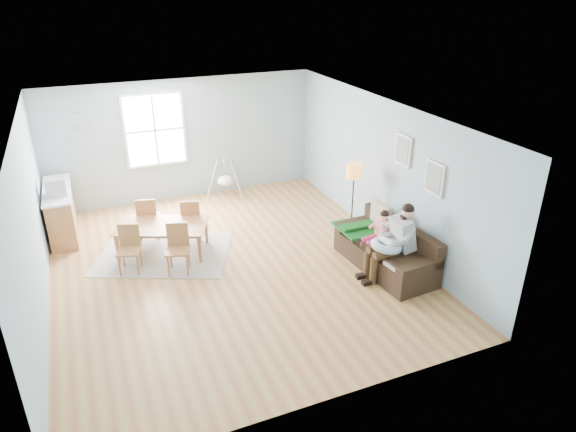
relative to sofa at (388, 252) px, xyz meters
name	(u,v)px	position (x,y,z in m)	size (l,w,h in m)	color
room	(225,133)	(-2.51, 1.08, 2.14)	(8.40, 9.40, 3.90)	#A6653B
window	(155,130)	(-3.11, 4.54, 1.37)	(1.32, 0.08, 1.62)	white
pictures	(418,164)	(0.46, 0.03, 1.57)	(0.05, 1.34, 0.74)	white
wall_plates	(85,129)	(-4.51, 4.55, 1.55)	(0.67, 0.02, 0.66)	#94A9B1
sofa	(388,252)	(0.00, 0.00, 0.00)	(1.00, 2.04, 0.80)	black
green_throw	(363,227)	(-0.13, 0.65, 0.23)	(0.91, 0.79, 0.04)	#145A15
beige_pillow	(381,216)	(0.17, 0.53, 0.45)	(0.13, 0.48, 0.48)	tan
father	(394,240)	(-0.10, -0.29, 0.41)	(0.94, 0.44, 1.32)	#9A9A9D
nursing_pillow	(386,246)	(-0.25, -0.30, 0.34)	(0.53, 0.53, 0.14)	silver
infant	(386,241)	(-0.25, -0.27, 0.41)	(0.17, 0.36, 0.13)	white
toddler	(379,229)	(-0.09, 0.18, 0.40)	(0.53, 0.31, 0.81)	white
floor_lamp	(354,177)	(0.01, 1.31, 0.95)	(0.30, 0.30, 1.48)	black
storage_cube	(398,275)	(-0.20, -0.64, -0.05)	(0.45, 0.41, 0.46)	silver
rug	(165,253)	(-3.53, 2.01, -0.28)	(2.33, 1.77, 0.01)	#9A938D
dining_table	(163,240)	(-3.53, 2.01, 0.00)	(1.62, 0.91, 0.57)	#91602F
chair_sw	(129,246)	(-4.16, 1.65, 0.18)	(0.47, 0.47, 0.83)	#9E5E36
chair_se	(178,245)	(-3.39, 1.32, 0.20)	(0.49, 0.49, 0.86)	#9E5E36
chair_nw	(148,216)	(-3.67, 2.70, 0.21)	(0.49, 0.49, 0.87)	#9E5E36
chair_ne	(191,217)	(-2.91, 2.37, 0.19)	(0.49, 0.49, 0.84)	#9E5E36
counter	(61,212)	(-5.21, 3.58, 0.20)	(0.52, 1.73, 0.96)	#91602F
monitor	(55,187)	(-5.20, 3.25, 0.84)	(0.36, 0.34, 0.33)	#A8A8AD
baby_swing	(225,180)	(-1.70, 4.18, 0.13)	(1.15, 1.16, 0.92)	#A8A8AD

